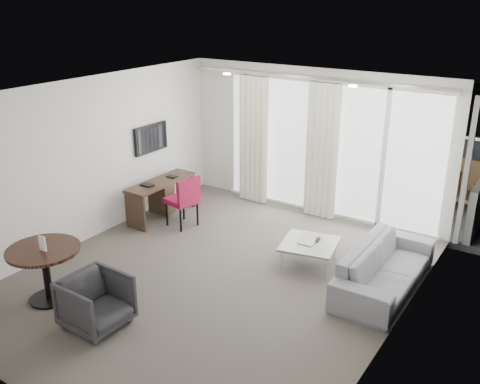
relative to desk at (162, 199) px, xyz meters
The scene contains 27 objects.
floor 2.45m from the desk, 30.62° to the right, with size 5.00×6.00×0.00m, color #514C44.
ceiling 3.32m from the desk, 30.62° to the right, with size 5.00×6.00×0.00m, color white.
wall_left 1.62m from the desk, 108.29° to the right, with size 0.00×6.00×2.60m, color silver.
wall_right 4.85m from the desk, 15.09° to the right, with size 0.00×6.00×2.60m, color silver.
wall_front 4.82m from the desk, 63.74° to the right, with size 5.00×0.00×2.60m, color silver.
window_panel 3.08m from the desk, 36.16° to the left, with size 4.00×0.02×2.38m, color white, non-canonical shape.
window_frame 3.08m from the desk, 35.92° to the left, with size 4.10×0.06×2.44m, color white, non-canonical shape.
curtain_left 2.03m from the desk, 59.26° to the left, with size 0.60×0.20×2.38m, color beige, non-canonical shape.
curtain_right 2.95m from the desk, 34.06° to the left, with size 0.60×0.20×2.38m, color beige, non-canonical shape.
curtain_track 3.37m from the desk, 37.12° to the left, with size 4.80×0.04×0.04m, color #B2B2B7, non-canonical shape.
downlight_a 2.57m from the desk, 16.92° to the left, with size 0.12×0.12×0.02m, color #FFE0B2.
downlight_b 4.01m from the desk, ahead, with size 0.12×0.12×0.02m, color #FFE0B2.
desk is the anchor object (origin of this frame).
tv 1.10m from the desk, 149.74° to the left, with size 0.05×0.80×0.50m, color black, non-canonical shape.
desk_chair 0.58m from the desk, 11.21° to the right, with size 0.50×0.47×0.91m, color maroon, non-canonical shape.
round_table 2.99m from the desk, 78.56° to the right, with size 0.93×0.93×0.74m, color black, non-canonical shape.
menu_card 3.06m from the desk, 77.65° to the right, with size 0.11×0.02×0.20m, color white, non-canonical shape.
tub_armchair 3.38m from the desk, 62.27° to the right, with size 0.70×0.72×0.65m, color #29292B.
coffee_table 3.02m from the desk, ahead, with size 0.78×0.78×0.35m, color gray, non-canonical shape.
remote 3.08m from the desk, ahead, with size 0.05×0.17×0.02m, color black, non-canonical shape.
magazine 2.99m from the desk, ahead, with size 0.23×0.29×0.02m, color gray, non-canonical shape.
sofa 4.17m from the desk, ahead, with size 2.06×0.81×0.60m, color gray.
terrace_slab 4.06m from the desk, 53.76° to the left, with size 5.60×3.00×0.12m, color #4D4D50.
rattan_chair_a 4.22m from the desk, 37.86° to the left, with size 0.61×0.61×0.89m, color brown, non-canonical shape.
rattan_chair_b 5.59m from the desk, 36.86° to the left, with size 0.60×0.60×0.88m, color brown, non-canonical shape.
rattan_table 4.55m from the desk, 37.26° to the left, with size 0.50×0.50×0.50m, color brown, non-canonical shape.
balustrade 5.29m from the desk, 63.10° to the left, with size 5.50×0.06×1.05m, color #B2B2B7, non-canonical shape.
Camera 1 is at (3.94, -5.42, 3.81)m, focal length 40.00 mm.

